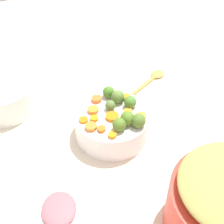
% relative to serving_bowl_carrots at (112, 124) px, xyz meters
% --- Properties ---
extents(tabletop, '(2.40, 2.40, 0.02)m').
position_rel_serving_bowl_carrots_xyz_m(tabletop, '(-0.01, 0.05, -0.05)').
color(tabletop, beige).
rests_on(tabletop, ground).
extents(serving_bowl_carrots, '(0.23, 0.23, 0.08)m').
position_rel_serving_bowl_carrots_xyz_m(serving_bowl_carrots, '(0.00, 0.00, 0.00)').
color(serving_bowl_carrots, white).
rests_on(serving_bowl_carrots, tabletop).
extents(carrot_slice_0, '(0.03, 0.03, 0.01)m').
position_rel_serving_bowl_carrots_xyz_m(carrot_slice_0, '(0.04, 0.08, 0.05)').
color(carrot_slice_0, orange).
rests_on(carrot_slice_0, serving_bowl_carrots).
extents(carrot_slice_1, '(0.04, 0.04, 0.01)m').
position_rel_serving_bowl_carrots_xyz_m(carrot_slice_1, '(-0.07, -0.05, 0.05)').
color(carrot_slice_1, orange).
rests_on(carrot_slice_1, serving_bowl_carrots).
extents(carrot_slice_2, '(0.03, 0.03, 0.01)m').
position_rel_serving_bowl_carrots_xyz_m(carrot_slice_2, '(0.05, 0.05, 0.05)').
color(carrot_slice_2, orange).
rests_on(carrot_slice_2, serving_bowl_carrots).
extents(carrot_slice_3, '(0.03, 0.03, 0.01)m').
position_rel_serving_bowl_carrots_xyz_m(carrot_slice_3, '(0.09, -0.01, 0.05)').
color(carrot_slice_3, orange).
rests_on(carrot_slice_3, serving_bowl_carrots).
extents(carrot_slice_4, '(0.05, 0.05, 0.01)m').
position_rel_serving_bowl_carrots_xyz_m(carrot_slice_4, '(0.05, -0.04, 0.05)').
color(carrot_slice_4, orange).
rests_on(carrot_slice_4, serving_bowl_carrots).
extents(carrot_slice_5, '(0.04, 0.04, 0.01)m').
position_rel_serving_bowl_carrots_xyz_m(carrot_slice_5, '(0.02, -0.08, 0.05)').
color(carrot_slice_5, orange).
rests_on(carrot_slice_5, serving_bowl_carrots).
extents(carrot_slice_6, '(0.03, 0.03, 0.01)m').
position_rel_serving_bowl_carrots_xyz_m(carrot_slice_6, '(-0.05, 0.02, 0.05)').
color(carrot_slice_6, orange).
rests_on(carrot_slice_6, serving_bowl_carrots).
extents(carrot_slice_7, '(0.03, 0.03, 0.01)m').
position_rel_serving_bowl_carrots_xyz_m(carrot_slice_7, '(-0.07, 0.04, 0.05)').
color(carrot_slice_7, orange).
rests_on(carrot_slice_7, serving_bowl_carrots).
extents(carrot_slice_8, '(0.05, 0.05, 0.01)m').
position_rel_serving_bowl_carrots_xyz_m(carrot_slice_8, '(0.01, 0.01, 0.05)').
color(carrot_slice_8, orange).
rests_on(carrot_slice_8, serving_bowl_carrots).
extents(carrot_slice_9, '(0.03, 0.03, 0.01)m').
position_rel_serving_bowl_carrots_xyz_m(carrot_slice_9, '(0.06, -0.00, 0.05)').
color(carrot_slice_9, orange).
rests_on(carrot_slice_9, serving_bowl_carrots).
extents(carrot_slice_10, '(0.04, 0.04, 0.01)m').
position_rel_serving_bowl_carrots_xyz_m(carrot_slice_10, '(0.08, 0.03, 0.05)').
color(carrot_slice_10, orange).
rests_on(carrot_slice_10, serving_bowl_carrots).
extents(brussels_sprout_0, '(0.04, 0.04, 0.04)m').
position_rel_serving_bowl_carrots_xyz_m(brussels_sprout_0, '(-0.02, -0.08, 0.06)').
color(brussels_sprout_0, '#467C26').
rests_on(brussels_sprout_0, serving_bowl_carrots).
extents(brussels_sprout_1, '(0.04, 0.04, 0.04)m').
position_rel_serving_bowl_carrots_xyz_m(brussels_sprout_1, '(-0.05, 0.08, 0.06)').
color(brussels_sprout_1, '#4F762B').
rests_on(brussels_sprout_1, serving_bowl_carrots).
extents(brussels_sprout_2, '(0.04, 0.04, 0.04)m').
position_rel_serving_bowl_carrots_xyz_m(brussels_sprout_2, '(-0.02, 0.05, 0.06)').
color(brussels_sprout_2, '#547E26').
rests_on(brussels_sprout_2, serving_bowl_carrots).
extents(brussels_sprout_3, '(0.04, 0.04, 0.04)m').
position_rel_serving_bowl_carrots_xyz_m(brussels_sprout_3, '(-0.06, -0.01, 0.06)').
color(brussels_sprout_3, '#4F8631').
rests_on(brussels_sprout_3, serving_bowl_carrots).
extents(brussels_sprout_4, '(0.03, 0.03, 0.03)m').
position_rel_serving_bowl_carrots_xyz_m(brussels_sprout_4, '(-0.01, -0.02, 0.06)').
color(brussels_sprout_4, '#5A7C3B').
rests_on(brussels_sprout_4, serving_bowl_carrots).
extents(brussels_sprout_5, '(0.04, 0.04, 0.04)m').
position_rel_serving_bowl_carrots_xyz_m(brussels_sprout_5, '(-0.04, -0.05, 0.06)').
color(brussels_sprout_5, '#5C8138').
rests_on(brussels_sprout_5, serving_bowl_carrots).
extents(brussels_sprout_6, '(0.04, 0.04, 0.04)m').
position_rel_serving_bowl_carrots_xyz_m(brussels_sprout_6, '(0.01, 0.07, 0.06)').
color(brussels_sprout_6, '#537C29').
rests_on(brussels_sprout_6, serving_bowl_carrots).
extents(wooden_spoon, '(0.24, 0.14, 0.01)m').
position_rel_serving_bowl_carrots_xyz_m(wooden_spoon, '(-0.25, -0.19, -0.04)').
color(wooden_spoon, '#B29146').
rests_on(wooden_spoon, tabletop).
extents(casserole_dish, '(0.21, 0.21, 0.10)m').
position_rel_serving_bowl_carrots_xyz_m(casserole_dish, '(0.28, -0.27, 0.01)').
color(casserole_dish, white).
rests_on(casserole_dish, tabletop).
extents(ham_plate, '(0.21, 0.21, 0.01)m').
position_rel_serving_bowl_carrots_xyz_m(ham_plate, '(0.26, 0.18, -0.04)').
color(ham_plate, white).
rests_on(ham_plate, tabletop).
extents(ham_slice_main, '(0.11, 0.12, 0.02)m').
position_rel_serving_bowl_carrots_xyz_m(ham_slice_main, '(0.24, 0.20, -0.02)').
color(ham_slice_main, '#CA646E').
rests_on(ham_slice_main, ham_plate).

